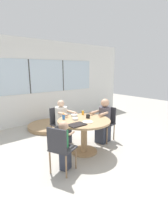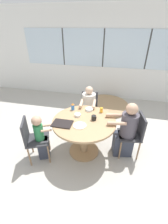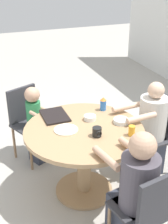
# 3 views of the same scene
# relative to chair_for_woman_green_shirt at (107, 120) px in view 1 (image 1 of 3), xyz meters

# --- Properties ---
(ground_plane) EXTENTS (16.00, 16.00, 0.00)m
(ground_plane) POSITION_rel_chair_for_woman_green_shirt_xyz_m (-0.94, -0.16, -0.53)
(ground_plane) COLOR #B2ADA3
(wall_back_with_windows) EXTENTS (8.40, 0.08, 2.80)m
(wall_back_with_windows) POSITION_rel_chair_for_woman_green_shirt_xyz_m (-0.94, 2.64, 0.88)
(wall_back_with_windows) COLOR silver
(wall_back_with_windows) RESTS_ON ground_plane
(dining_table) EXTENTS (1.16, 1.16, 0.76)m
(dining_table) POSITION_rel_chair_for_woman_green_shirt_xyz_m (-0.94, -0.16, 0.04)
(dining_table) COLOR tan
(dining_table) RESTS_ON ground_plane
(chair_for_woman_green_shirt) EXTENTS (0.46, 0.46, 0.88)m
(chair_for_woman_green_shirt) POSITION_rel_chair_for_woman_green_shirt_xyz_m (0.00, 0.00, 0.00)
(chair_for_woman_green_shirt) COLOR #333338
(chair_for_woman_green_shirt) RESTS_ON ground_plane
(chair_for_man_blue_shirt) EXTENTS (0.43, 0.43, 0.88)m
(chair_for_man_blue_shirt) POSITION_rel_chair_for_woman_green_shirt_xyz_m (-1.01, 0.78, 0.00)
(chair_for_man_blue_shirt) COLOR #333338
(chair_for_man_blue_shirt) RESTS_ON ground_plane
(chair_for_toddler) EXTENTS (0.53, 0.53, 0.88)m
(chair_for_toddler) POSITION_rel_chair_for_woman_green_shirt_xyz_m (-1.81, -0.55, 0.00)
(chair_for_toddler) COLOR #333338
(chair_for_toddler) RESTS_ON ground_plane
(person_woman_green_shirt) EXTENTS (0.59, 0.39, 1.12)m
(person_woman_green_shirt) POSITION_rel_chair_for_woman_green_shirt_xyz_m (-0.16, -0.03, -0.02)
(person_woman_green_shirt) COLOR #333847
(person_woman_green_shirt) RESTS_ON ground_plane
(person_man_blue_shirt) EXTENTS (0.36, 0.59, 1.10)m
(person_man_blue_shirt) POSITION_rel_chair_for_woman_green_shirt_xyz_m (-1.00, 0.62, -0.04)
(person_man_blue_shirt) COLOR #333847
(person_man_blue_shirt) RESTS_ON ground_plane
(person_toddler) EXTENTS (0.34, 0.28, 0.95)m
(person_toddler) POSITION_rel_chair_for_woman_green_shirt_xyz_m (-1.67, -0.49, -0.05)
(person_toddler) COLOR #333847
(person_toddler) RESTS_ON ground_plane
(food_tray_dark) EXTENTS (0.35, 0.25, 0.02)m
(food_tray_dark) POSITION_rel_chair_for_woman_green_shirt_xyz_m (-1.29, -0.36, 0.24)
(food_tray_dark) COLOR black
(food_tray_dark) RESTS_ON dining_table
(coffee_mug) EXTENTS (0.09, 0.09, 0.09)m
(coffee_mug) POSITION_rel_chair_for_woman_green_shirt_xyz_m (-0.77, -0.10, 0.27)
(coffee_mug) COLOR black
(coffee_mug) RESTS_ON dining_table
(sippy_cup) EXTENTS (0.07, 0.07, 0.15)m
(sippy_cup) POSITION_rel_chair_for_woman_green_shirt_xyz_m (-1.25, 0.17, 0.30)
(sippy_cup) COLOR blue
(sippy_cup) RESTS_ON dining_table
(juice_glass) EXTENTS (0.06, 0.06, 0.10)m
(juice_glass) POSITION_rel_chair_for_woman_green_shirt_xyz_m (-0.67, 0.20, 0.28)
(juice_glass) COLOR gold
(juice_glass) RESTS_ON dining_table
(bowl_white_shallow) EXTENTS (0.12, 0.12, 0.05)m
(bowl_white_shallow) POSITION_rel_chair_for_woman_green_shirt_xyz_m (-1.09, -0.04, 0.25)
(bowl_white_shallow) COLOR white
(bowl_white_shallow) RESTS_ON dining_table
(bowl_cereal) EXTENTS (0.15, 0.15, 0.04)m
(bowl_cereal) POSITION_rel_chair_for_woman_green_shirt_xyz_m (-0.91, 0.22, 0.25)
(bowl_cereal) COLOR silver
(bowl_cereal) RESTS_ON dining_table
(plate_tortillas) EXTENTS (0.23, 0.23, 0.01)m
(plate_tortillas) POSITION_rel_chair_for_woman_green_shirt_xyz_m (-0.98, -0.33, 0.23)
(plate_tortillas) COLOR beige
(plate_tortillas) RESTS_ON dining_table
(folded_table_stack) EXTENTS (1.40, 1.40, 0.12)m
(folded_table_stack) POSITION_rel_chair_for_woman_green_shirt_xyz_m (-0.69, 1.82, -0.47)
(folded_table_stack) COLOR tan
(folded_table_stack) RESTS_ON ground_plane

